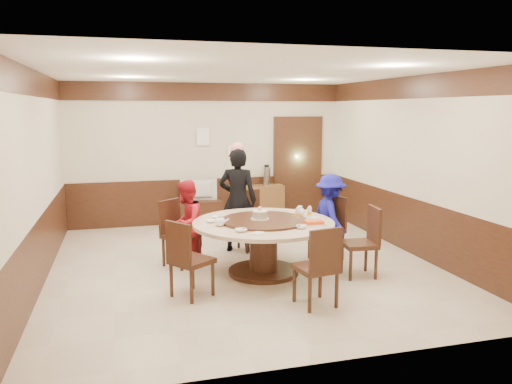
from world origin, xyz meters
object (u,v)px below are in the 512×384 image
object	(u,v)px
banquet_table	(263,237)
side_cabinet	(263,203)
tv_stand	(199,213)
birthday_cake	(260,215)
television	(199,190)
person_red	(186,223)
person_standing	(238,200)
shrimp_platter	(314,223)
person_blue	(330,216)
thermos	(267,176)

from	to	relation	value
banquet_table	side_cabinet	distance (m)	3.34
side_cabinet	tv_stand	bearing A→B (deg)	-178.71
birthday_cake	television	xyz separation A→B (m)	(-0.37, 3.15, -0.13)
banquet_table	television	world-z (taller)	television
person_red	side_cabinet	xyz separation A→B (m)	(1.90, 2.54, -0.26)
television	side_cabinet	world-z (taller)	television
person_standing	television	bearing A→B (deg)	-57.32
person_standing	television	distance (m)	2.00
person_red	tv_stand	bearing A→B (deg)	-165.85
shrimp_platter	birthday_cake	bearing A→B (deg)	146.46
birthday_cake	tv_stand	distance (m)	3.23
person_red	person_blue	xyz separation A→B (m)	(2.20, -0.19, 0.02)
person_red	side_cabinet	bearing A→B (deg)	170.16
person_standing	birthday_cake	bearing A→B (deg)	115.15
person_standing	tv_stand	size ratio (longest dim) A/B	1.98
tv_stand	television	world-z (taller)	television
side_cabinet	thermos	world-z (taller)	thermos
banquet_table	birthday_cake	world-z (taller)	birthday_cake
tv_stand	television	bearing A→B (deg)	180.00
television	thermos	world-z (taller)	thermos
birthday_cake	shrimp_platter	size ratio (longest dim) A/B	0.86
person_blue	tv_stand	size ratio (longest dim) A/B	1.54
person_red	shrimp_platter	size ratio (longest dim) A/B	4.24
banquet_table	thermos	xyz separation A→B (m)	(0.98, 3.21, 0.41)
person_standing	person_red	distance (m)	1.07
shrimp_platter	side_cabinet	size ratio (longest dim) A/B	0.38
shrimp_platter	television	distance (m)	3.72
thermos	person_standing	bearing A→B (deg)	-118.16
banquet_table	side_cabinet	size ratio (longest dim) A/B	2.46
person_blue	side_cabinet	world-z (taller)	person_blue
birthday_cake	person_blue	bearing A→B (deg)	19.65
person_blue	birthday_cake	distance (m)	1.35
person_blue	tv_stand	xyz separation A→B (m)	(-1.63, 2.71, -0.40)
banquet_table	person_blue	xyz separation A→B (m)	(1.21, 0.48, 0.12)
person_red	birthday_cake	distance (m)	1.16
birthday_cake	tv_stand	xyz separation A→B (m)	(-0.37, 3.15, -0.59)
person_standing	banquet_table	bearing A→B (deg)	117.22
birthday_cake	side_cabinet	bearing A→B (deg)	73.27
banquet_table	tv_stand	bearing A→B (deg)	97.48
thermos	birthday_cake	bearing A→B (deg)	-107.89
side_cabinet	birthday_cake	bearing A→B (deg)	-106.73
person_blue	television	bearing A→B (deg)	31.25
person_red	thermos	world-z (taller)	person_red
person_red	birthday_cake	world-z (taller)	person_red
side_cabinet	person_blue	bearing A→B (deg)	-83.79
banquet_table	person_blue	world-z (taller)	person_blue
tv_stand	birthday_cake	bearing A→B (deg)	-83.26
thermos	television	bearing A→B (deg)	-178.77
banquet_table	person_standing	xyz separation A→B (m)	(-0.09, 1.21, 0.31)
banquet_table	person_blue	distance (m)	1.31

